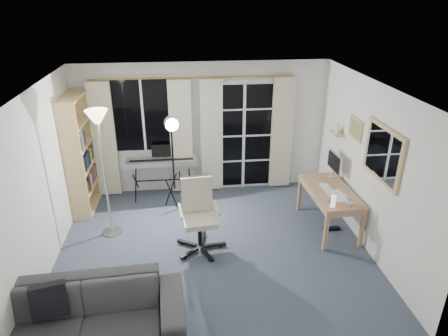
# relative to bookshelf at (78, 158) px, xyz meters

# --- Properties ---
(floor) EXTENTS (4.50, 4.00, 0.02)m
(floor) POSITION_rel_bookshelf_xyz_m (2.13, -1.44, -0.96)
(floor) COLOR #3B4556
(floor) RESTS_ON ground
(window) EXTENTS (1.20, 0.08, 1.40)m
(window) POSITION_rel_bookshelf_xyz_m (1.08, 0.53, 0.55)
(window) COLOR white
(window) RESTS_ON floor
(french_door) EXTENTS (1.32, 0.09, 2.11)m
(french_door) POSITION_rel_bookshelf_xyz_m (2.88, 0.53, 0.07)
(french_door) COLOR white
(french_door) RESTS_ON floor
(curtains) EXTENTS (3.60, 0.07, 2.13)m
(curtains) POSITION_rel_bookshelf_xyz_m (1.99, 0.44, 0.14)
(curtains) COLOR gold
(curtains) RESTS_ON floor
(bookshelf) EXTENTS (0.35, 0.94, 2.01)m
(bookshelf) POSITION_rel_bookshelf_xyz_m (0.00, 0.00, 0.00)
(bookshelf) COLOR tan
(bookshelf) RESTS_ON floor
(torchiere_lamp) EXTENTS (0.34, 0.34, 2.00)m
(torchiere_lamp) POSITION_rel_bookshelf_xyz_m (0.57, -0.86, 0.66)
(torchiere_lamp) COLOR #B2B2B7
(torchiere_lamp) RESTS_ON floor
(keyboard_piano) EXTENTS (1.26, 0.61, 0.92)m
(keyboard_piano) POSITION_rel_bookshelf_xyz_m (1.36, 0.25, -0.26)
(keyboard_piano) COLOR black
(keyboard_piano) RESTS_ON floor
(studio_light) EXTENTS (0.34, 0.35, 1.72)m
(studio_light) POSITION_rel_bookshelf_xyz_m (1.58, -0.24, 0.43)
(studio_light) COLOR black
(studio_light) RESTS_ON floor
(office_chair) EXTENTS (0.73, 0.74, 1.07)m
(office_chair) POSITION_rel_bookshelf_xyz_m (1.92, -1.34, -0.32)
(office_chair) COLOR black
(office_chair) RESTS_ON floor
(desk) EXTENTS (0.67, 1.28, 0.67)m
(desk) POSITION_rel_bookshelf_xyz_m (4.01, -1.08, -0.36)
(desk) COLOR #9E7351
(desk) RESTS_ON floor
(monitor) EXTENTS (0.17, 0.49, 0.42)m
(monitor) POSITION_rel_bookshelf_xyz_m (4.20, -0.63, -0.03)
(monitor) COLOR silver
(monitor) RESTS_ON desk
(desk_clutter) EXTENTS (0.38, 0.77, 0.85)m
(desk_clutter) POSITION_rel_bookshelf_xyz_m (3.95, -1.30, -0.43)
(desk_clutter) COLOR white
(desk_clutter) RESTS_ON desk
(mug) EXTENTS (0.11, 0.09, 0.11)m
(mug) POSITION_rel_bookshelf_xyz_m (4.11, -1.58, -0.23)
(mug) COLOR silver
(mug) RESTS_ON desk
(wall_mirror) EXTENTS (0.04, 0.94, 0.74)m
(wall_mirror) POSITION_rel_bookshelf_xyz_m (4.35, -1.79, 0.60)
(wall_mirror) COLOR tan
(wall_mirror) RESTS_ON floor
(framed_print) EXTENTS (0.03, 0.42, 0.32)m
(framed_print) POSITION_rel_bookshelf_xyz_m (4.35, -0.89, 0.65)
(framed_print) COLOR tan
(framed_print) RESTS_ON floor
(wall_shelf) EXTENTS (0.16, 0.30, 0.18)m
(wall_shelf) POSITION_rel_bookshelf_xyz_m (4.29, -0.39, 0.45)
(wall_shelf) COLOR tan
(wall_shelf) RESTS_ON floor
(sofa) EXTENTS (2.23, 0.75, 0.86)m
(sofa) POSITION_rel_bookshelf_xyz_m (0.57, -2.99, -0.52)
(sofa) COLOR #323235
(sofa) RESTS_ON floor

